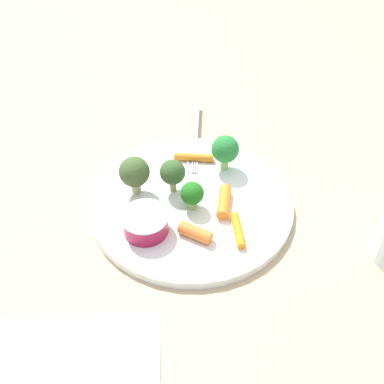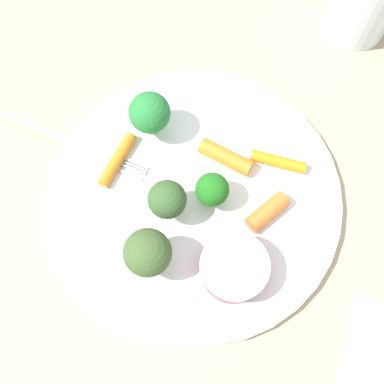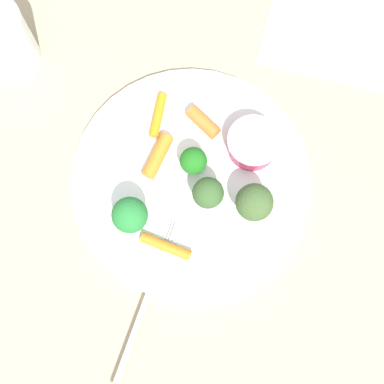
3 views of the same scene
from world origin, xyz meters
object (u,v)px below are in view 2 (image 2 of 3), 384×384
(broccoli_floret_1, at_px, (211,194))
(carrot_stick_1, at_px, (278,161))
(broccoli_floret_0, at_px, (167,200))
(carrot_stick_3, at_px, (117,160))
(plate, at_px, (196,197))
(carrot_stick_0, at_px, (268,209))
(fork, at_px, (62,138))
(broccoli_floret_2, at_px, (150,113))
(broccoli_floret_3, at_px, (148,253))
(carrot_stick_2, at_px, (226,157))
(sauce_cup, at_px, (234,269))

(broccoli_floret_1, bearing_deg, carrot_stick_1, 138.54)
(broccoli_floret_0, xyz_separation_m, carrot_stick_3, (-0.03, -0.06, -0.03))
(plate, height_order, carrot_stick_0, carrot_stick_0)
(carrot_stick_1, relative_size, fork, 0.28)
(carrot_stick_3, bearing_deg, broccoli_floret_2, 154.22)
(plate, relative_size, carrot_stick_1, 5.17)
(broccoli_floret_3, height_order, carrot_stick_3, broccoli_floret_3)
(carrot_stick_1, bearing_deg, carrot_stick_3, -73.59)
(broccoli_floret_0, height_order, carrot_stick_2, broccoli_floret_0)
(plate, relative_size, carrot_stick_2, 5.22)
(sauce_cup, xyz_separation_m, carrot_stick_0, (-0.07, 0.02, -0.01))
(fork, bearing_deg, broccoli_floret_1, 82.04)
(plate, relative_size, sauce_cup, 4.60)
(broccoli_floret_2, distance_m, carrot_stick_2, 0.08)
(broccoli_floret_2, bearing_deg, broccoli_floret_1, 53.19)
(broccoli_floret_0, bearing_deg, broccoli_floret_1, 119.22)
(carrot_stick_3, bearing_deg, plate, 83.18)
(broccoli_floret_2, height_order, fork, broccoli_floret_2)
(broccoli_floret_0, distance_m, broccoli_floret_2, 0.09)
(carrot_stick_0, bearing_deg, plate, -87.25)
(plate, xyz_separation_m, broccoli_floret_2, (-0.05, -0.06, 0.04))
(carrot_stick_3, bearing_deg, sauce_cup, 62.23)
(broccoli_floret_2, bearing_deg, carrot_stick_2, 82.31)
(plate, distance_m, broccoli_floret_2, 0.09)
(broccoli_floret_1, relative_size, carrot_stick_0, 0.94)
(broccoli_floret_2, height_order, carrot_stick_2, broccoli_floret_2)
(plate, height_order, broccoli_floret_2, broccoli_floret_2)
(sauce_cup, height_order, carrot_stick_1, sauce_cup)
(plate, relative_size, broccoli_floret_0, 5.47)
(broccoli_floret_0, height_order, carrot_stick_3, broccoli_floret_0)
(broccoli_floret_2, relative_size, carrot_stick_2, 1.03)
(carrot_stick_0, relative_size, carrot_stick_2, 0.81)
(broccoli_floret_3, xyz_separation_m, carrot_stick_3, (-0.09, -0.06, -0.03))
(carrot_stick_0, bearing_deg, sauce_cup, -13.74)
(broccoli_floret_2, bearing_deg, broccoli_floret_3, 18.11)
(broccoli_floret_1, height_order, carrot_stick_3, broccoli_floret_1)
(plate, xyz_separation_m, broccoli_floret_0, (0.02, -0.02, 0.04))
(carrot_stick_3, bearing_deg, fork, -97.37)
(carrot_stick_3, distance_m, fork, 0.06)
(sauce_cup, height_order, carrot_stick_0, sauce_cup)
(carrot_stick_3, height_order, fork, carrot_stick_3)
(carrot_stick_0, height_order, carrot_stick_1, carrot_stick_0)
(fork, bearing_deg, carrot_stick_0, 86.08)
(broccoli_floret_0, distance_m, fork, 0.14)
(plate, distance_m, carrot_stick_1, 0.09)
(broccoli_floret_0, xyz_separation_m, broccoli_floret_1, (-0.02, 0.04, -0.01))
(plate, height_order, broccoli_floret_0, broccoli_floret_0)
(broccoli_floret_1, height_order, broccoli_floret_3, broccoli_floret_3)
(plate, relative_size, fork, 1.44)
(sauce_cup, xyz_separation_m, carrot_stick_1, (-0.12, 0.01, -0.01))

